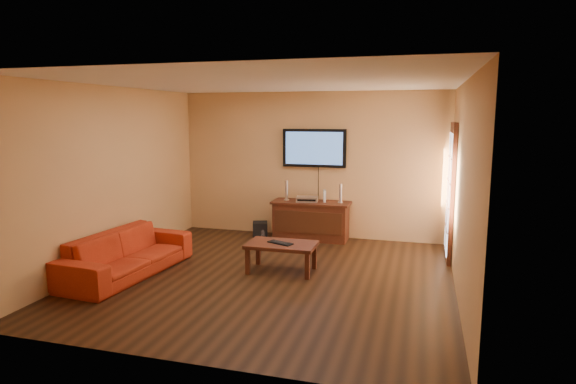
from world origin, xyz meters
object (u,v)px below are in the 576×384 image
at_px(av_receiver, 307,199).
at_px(keyboard, 280,243).
at_px(sofa, 127,246).
at_px(speaker_right, 341,194).
at_px(television, 314,148).
at_px(speaker_left, 287,191).
at_px(game_console, 325,196).
at_px(coffee_table, 282,247).
at_px(subwoofer, 260,229).
at_px(media_console, 311,220).
at_px(bottle, 263,235).

relative_size(av_receiver, keyboard, 0.95).
xyz_separation_m(sofa, speaker_right, (2.61, 2.70, 0.45)).
bearing_deg(television, speaker_left, -155.92).
bearing_deg(av_receiver, keyboard, -96.19).
height_order(television, speaker_right, television).
height_order(speaker_right, av_receiver, speaker_right).
bearing_deg(keyboard, game_console, 83.12).
bearing_deg(coffee_table, sofa, -161.03).
height_order(subwoofer, keyboard, keyboard).
height_order(coffee_table, subwoofer, coffee_table).
relative_size(media_console, television, 1.20).
bearing_deg(game_console, television, 127.32).
bearing_deg(sofa, media_console, -33.13).
bearing_deg(keyboard, media_console, 90.03).
bearing_deg(av_receiver, television, 63.91).
bearing_deg(keyboard, speaker_left, 103.41).
bearing_deg(media_console, speaker_left, 177.71).
height_order(media_console, television, television).
distance_m(speaker_left, bottle, 0.92).
bearing_deg(av_receiver, game_console, -1.48).
height_order(coffee_table, bottle, coffee_table).
bearing_deg(speaker_right, bottle, -166.44).
distance_m(speaker_right, av_receiver, 0.62).
height_order(speaker_left, av_receiver, speaker_left).
distance_m(television, speaker_left, 0.95).
height_order(coffee_table, game_console, game_console).
height_order(sofa, speaker_right, speaker_right).
xyz_separation_m(media_console, keyboard, (0.00, -1.97, 0.08)).
bearing_deg(keyboard, bottle, 116.64).
distance_m(television, keyboard, 2.52).
relative_size(sofa, speaker_right, 6.17).
distance_m(coffee_table, speaker_left, 2.08).
relative_size(sofa, bottle, 11.23).
height_order(sofa, av_receiver, sofa).
height_order(media_console, coffee_table, media_console).
height_order(television, bottle, television).
relative_size(coffee_table, av_receiver, 2.61).
distance_m(media_console, speaker_left, 0.70).
xyz_separation_m(bottle, keyboard, (0.84, -1.67, 0.35)).
relative_size(media_console, sofa, 0.67).
distance_m(television, game_console, 0.91).
height_order(media_console, av_receiver, av_receiver).
xyz_separation_m(coffee_table, keyboard, (-0.01, -0.02, 0.07)).
bearing_deg(coffee_table, speaker_right, 75.19).
height_order(media_console, subwoofer, media_console).
height_order(television, game_console, television).
bearing_deg(sofa, game_console, -35.82).
xyz_separation_m(television, bottle, (-0.84, -0.53, -1.58)).
height_order(television, subwoofer, television).
bearing_deg(bottle, speaker_left, 40.80).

